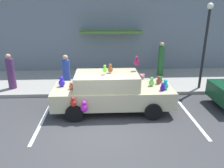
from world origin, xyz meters
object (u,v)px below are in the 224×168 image
at_px(street_lamp_post, 206,38).
at_px(pedestrian_near_shopfront, 66,74).
at_px(teddy_bear_on_sidewalk, 142,81).
at_px(pedestrian_by_lamp, 11,73).
at_px(pedestrian_walking_past, 161,60).
at_px(plush_covered_car, 111,92).

distance_m(street_lamp_post, pedestrian_near_shopfront, 6.69).
bearing_deg(street_lamp_post, teddy_bear_on_sidewalk, 177.27).
height_order(street_lamp_post, pedestrian_by_lamp, street_lamp_post).
bearing_deg(pedestrian_near_shopfront, pedestrian_walking_past, 22.03).
bearing_deg(plush_covered_car, pedestrian_by_lamp, 153.72).
distance_m(street_lamp_post, pedestrian_walking_past, 2.99).
bearing_deg(plush_covered_car, pedestrian_walking_past, 53.57).
bearing_deg(pedestrian_near_shopfront, teddy_bear_on_sidewalk, 0.51).
height_order(street_lamp_post, pedestrian_walking_past, street_lamp_post).
distance_m(pedestrian_near_shopfront, pedestrian_walking_past, 5.47).
bearing_deg(pedestrian_walking_past, plush_covered_car, -126.43).
relative_size(plush_covered_car, pedestrian_walking_past, 2.42).
bearing_deg(pedestrian_by_lamp, pedestrian_walking_past, 12.73).
xyz_separation_m(pedestrian_walking_past, pedestrian_by_lamp, (-7.78, -1.76, -0.11)).
height_order(plush_covered_car, pedestrian_near_shopfront, plush_covered_car).
bearing_deg(pedestrian_near_shopfront, pedestrian_by_lamp, 173.78).
bearing_deg(pedestrian_near_shopfront, plush_covered_car, -45.10).
xyz_separation_m(plush_covered_car, pedestrian_near_shopfront, (-2.04, 2.05, 0.14)).
bearing_deg(pedestrian_by_lamp, street_lamp_post, -2.49).
bearing_deg(teddy_bear_on_sidewalk, pedestrian_by_lamp, 177.62).
bearing_deg(teddy_bear_on_sidewalk, street_lamp_post, -2.73).
distance_m(pedestrian_near_shopfront, pedestrian_by_lamp, 2.72).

